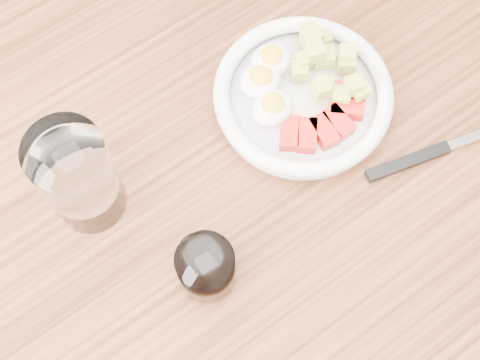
% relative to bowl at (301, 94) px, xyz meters
% --- Properties ---
extents(ground, '(4.00, 4.00, 0.00)m').
position_rel_bowl_xyz_m(ground, '(-0.12, -0.06, -0.79)').
color(ground, brown).
rests_on(ground, ground).
extents(dining_table, '(1.50, 0.90, 0.77)m').
position_rel_bowl_xyz_m(dining_table, '(-0.12, -0.06, -0.12)').
color(dining_table, brown).
rests_on(dining_table, ground).
extents(bowl, '(0.22, 0.22, 0.05)m').
position_rel_bowl_xyz_m(bowl, '(0.00, 0.00, 0.00)').
color(bowl, white).
rests_on(bowl, dining_table).
extents(fork, '(0.22, 0.07, 0.01)m').
position_rel_bowl_xyz_m(fork, '(0.08, -0.15, -0.01)').
color(fork, black).
rests_on(fork, dining_table).
extents(water_glass, '(0.08, 0.08, 0.15)m').
position_rel_bowl_xyz_m(water_glass, '(-0.28, 0.04, 0.05)').
color(water_glass, white).
rests_on(water_glass, dining_table).
extents(coffee_glass, '(0.06, 0.06, 0.07)m').
position_rel_bowl_xyz_m(coffee_glass, '(-0.22, -0.12, 0.02)').
color(coffee_glass, white).
rests_on(coffee_glass, dining_table).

